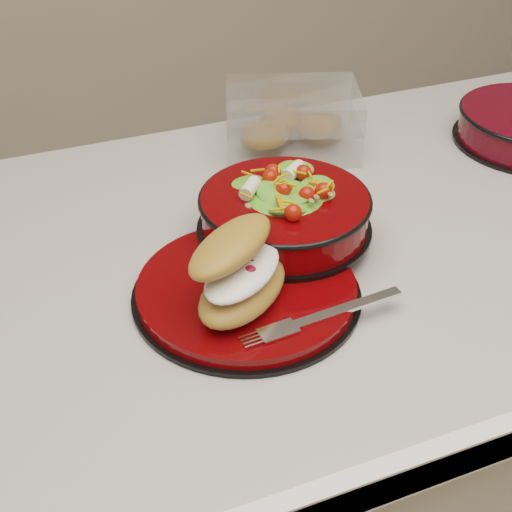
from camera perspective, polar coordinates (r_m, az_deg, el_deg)
name	(u,v)px	position (r m, az deg, el deg)	size (l,w,h in m)	color
island_counter	(335,443)	(1.27, 6.30, -14.63)	(1.24, 0.74, 0.90)	silver
dinner_plate	(247,290)	(0.83, -0.69, -2.74)	(0.27, 0.27, 0.02)	black
salad_bowl	(285,207)	(0.89, 2.31, 3.97)	(0.22, 0.22, 0.09)	black
croissant	(240,271)	(0.77, -1.25, -1.18)	(0.16, 0.16, 0.08)	#B17036
fork	(327,315)	(0.78, 5.69, -4.70)	(0.18, 0.03, 0.00)	silver
pastry_box	(292,121)	(1.14, 2.86, 10.74)	(0.24, 0.21, 0.09)	white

